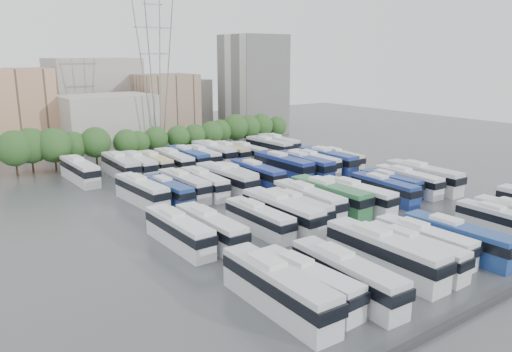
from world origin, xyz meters
TOP-DOWN VIEW (x-y plane):
  - ground at (0.00, 0.00)m, footprint 220.00×220.00m
  - tree_line at (-3.01, 42.14)m, footprint 64.91×7.89m
  - city_buildings at (-7.46, 71.86)m, footprint 102.00×35.00m
  - apartment_tower at (34.00, 58.00)m, footprint 14.00×14.00m
  - electricity_pylon at (2.00, 50.00)m, footprint 9.00×6.91m
  - bus_r0_s0 at (-21.36, -22.84)m, footprint 3.25×13.45m
  - bus_r0_s1 at (-18.23, -22.97)m, footprint 3.08×11.70m
  - bus_r0_s2 at (-14.80, -24.38)m, footprint 3.31×12.76m
  - bus_r0_s4 at (-8.21, -23.10)m, footprint 3.00×13.58m
  - bus_r0_s5 at (-4.98, -23.99)m, footprint 2.85×11.79m
  - bus_r0_s6 at (-1.62, -22.91)m, footprint 2.70×11.50m
  - bus_r0_s7 at (1.61, -24.79)m, footprint 2.98×12.38m
  - bus_r0_s10 at (11.40, -24.32)m, footprint 2.68×11.20m
  - bus_r1_s0 at (-21.41, -5.07)m, footprint 2.72×12.21m
  - bus_r1_s1 at (-18.11, -6.40)m, footprint 2.68×12.19m
  - bus_r1_s3 at (-11.54, -6.75)m, footprint 2.50×11.44m
  - bus_r1_s4 at (-8.16, -6.93)m, footprint 2.92×13.34m
  - bus_r1_s5 at (-5.03, -6.17)m, footprint 2.62×11.60m
  - bus_r1_s6 at (-1.86, -4.80)m, footprint 3.36×12.79m
  - bus_r1_s7 at (1.64, -5.22)m, footprint 3.06×13.40m
  - bus_r1_s8 at (4.91, -6.98)m, footprint 3.27×12.79m
  - bus_r1_s10 at (11.47, -6.53)m, footprint 3.11×11.76m
  - bus_r1_s11 at (15.06, -4.71)m, footprint 2.39×10.88m
  - bus_r1_s12 at (18.09, -5.59)m, footprint 3.24×12.16m
  - bus_r1_s13 at (21.56, -5.87)m, footprint 3.20×13.44m
  - bus_r2_s1 at (-18.15, 12.78)m, footprint 3.34×12.63m
  - bus_r2_s2 at (-14.89, 11.09)m, footprint 3.00×11.65m
  - bus_r2_s3 at (-11.48, 12.44)m, footprint 2.89×12.15m
  - bus_r2_s4 at (-8.32, 11.85)m, footprint 3.21×12.05m
  - bus_r2_s5 at (-4.89, 10.96)m, footprint 3.41×13.51m
  - bus_r2_s6 at (-1.76, 13.26)m, footprint 2.82×11.09m
  - bus_r2_s7 at (1.49, 11.48)m, footprint 2.95×12.45m
  - bus_r2_s9 at (8.30, 13.15)m, footprint 3.06×13.52m
  - bus_r2_s10 at (11.63, 11.60)m, footprint 2.95×13.33m
  - bus_r2_s11 at (15.03, 12.78)m, footprint 3.12×12.44m
  - bus_r2_s12 at (18.10, 12.28)m, footprint 2.97×13.36m
  - bus_r2_s13 at (21.51, 12.91)m, footprint 3.04×11.78m
  - bus_r3_s0 at (-21.45, 30.93)m, footprint 3.07×13.02m
  - bus_r3_s2 at (-14.63, 30.02)m, footprint 3.26×13.11m
  - bus_r3_s3 at (-11.65, 29.49)m, footprint 3.16×12.68m
  - bus_r3_s4 at (-8.39, 29.63)m, footprint 3.01×11.83m
  - bus_r3_s5 at (-4.96, 28.70)m, footprint 3.27×12.60m
  - bus_r3_s6 at (-1.52, 29.78)m, footprint 2.79×12.62m
  - bus_r3_s7 at (1.69, 30.00)m, footprint 2.90×11.69m
  - bus_r3_s8 at (4.86, 30.88)m, footprint 2.97×13.09m
  - bus_r3_s9 at (8.16, 30.35)m, footprint 2.67×11.92m
  - bus_r3_s10 at (11.52, 28.87)m, footprint 2.68×11.19m
  - bus_r3_s12 at (17.95, 29.98)m, footprint 3.36×12.64m
  - bus_r3_s13 at (21.46, 31.25)m, footprint 3.13×12.61m

SIDE VIEW (x-z plane):
  - ground at x=0.00m, z-range 0.00..0.00m
  - bus_r1_s11 at x=15.06m, z-range -0.03..3.38m
  - bus_r2_s6 at x=-1.76m, z-range -0.03..3.42m
  - bus_r3_s10 at x=11.52m, z-range -0.03..3.46m
  - bus_r0_s10 at x=11.40m, z-range -0.03..3.47m
  - bus_r1_s3 at x=-11.54m, z-range -0.03..3.56m
  - bus_r0_s6 at x=-1.62m, z-range -0.03..3.56m
  - bus_r2_s2 at x=-14.89m, z-range -0.03..3.59m
  - bus_r1_s5 at x=-5.03m, z-range -0.03..3.60m
  - bus_r0_s1 at x=-18.23m, z-range -0.03..3.61m
  - bus_r3_s7 at x=1.69m, z-range -0.03..3.61m
  - bus_r1_s10 at x=11.47m, z-range -0.03..3.62m
  - bus_r2_s13 at x=21.51m, z-range -0.03..3.63m
  - bus_r0_s5 at x=-4.98m, z-range -0.03..3.65m
  - bus_r3_s4 at x=-8.39m, z-range -0.03..3.65m
  - bus_r3_s9 at x=8.16m, z-range -0.03..3.70m
  - bus_r2_s4 at x=-8.32m, z-range -0.03..3.71m
  - bus_r1_s12 at x=18.09m, z-range -0.03..3.74m
  - bus_r2_s3 at x=-11.48m, z-range -0.03..3.76m
  - bus_r1_s1 at x=-18.11m, z-range -0.03..3.79m
  - bus_r1_s0 at x=-21.41m, z-range -0.03..3.79m
  - bus_r0_s7 at x=1.61m, z-range -0.04..3.83m
  - bus_r2_s11 at x=15.03m, z-range -0.04..3.84m
  - bus_r2_s7 at x=1.49m, z-range -0.04..3.85m
  - bus_r3_s5 at x=-4.96m, z-range -0.04..3.88m
  - bus_r2_s1 at x=-18.15m, z-range -0.04..3.89m
  - bus_r3_s12 at x=17.95m, z-range -0.04..3.89m
  - bus_r3_s13 at x=21.46m, z-range -0.04..3.90m
  - bus_r3_s3 at x=-11.65m, z-range -0.04..3.92m
  - bus_r3_s6 at x=-1.52m, z-range -0.04..3.92m
  - bus_r0_s2 at x=-14.80m, z-range -0.04..3.93m
  - bus_r1_s6 at x=-1.86m, z-range -0.04..3.94m
  - bus_r1_s8 at x=4.91m, z-range -0.04..3.95m
  - bus_r3_s0 at x=-21.45m, z-range -0.04..4.03m
  - bus_r3_s2 at x=-14.63m, z-range -0.04..4.05m
  - bus_r3_s8 at x=4.86m, z-range -0.04..4.06m
  - bus_r2_s10 at x=11.63m, z-range -0.04..4.14m
  - bus_r1_s4 at x=-8.16m, z-range -0.04..4.15m
  - bus_r2_s12 at x=18.10m, z-range -0.04..4.15m
  - bus_r1_s7 at x=1.64m, z-range -0.04..4.16m
  - bus_r0_s0 at x=-21.36m, z-range -0.04..4.16m
  - bus_r1_s13 at x=21.56m, z-range -0.04..4.16m
  - bus_r2_s5 at x=-4.89m, z-range -0.04..4.17m
  - bus_r2_s9 at x=8.30m, z-range -0.04..4.20m
  - bus_r0_s4 at x=-8.21m, z-range -0.04..4.22m
  - tree_line at x=-3.01m, z-range 0.28..8.47m
  - city_buildings at x=-7.46m, z-range -2.13..17.87m
  - apartment_tower at x=34.00m, z-range 0.00..26.00m
  - electricity_pylon at x=2.00m, z-range 1.75..35.57m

